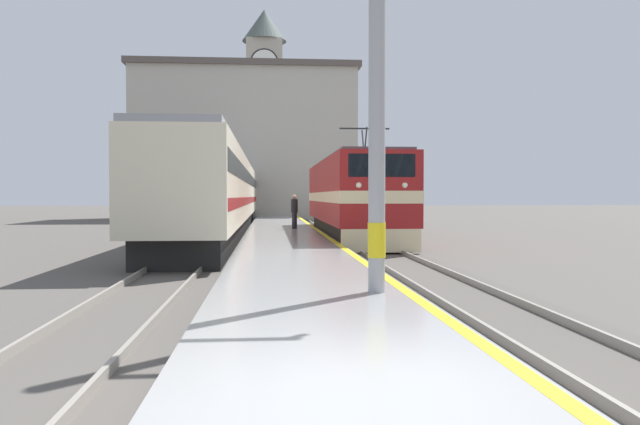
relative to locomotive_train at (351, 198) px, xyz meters
The scene contains 10 objects.
ground_plane 7.73m from the locomotive_train, 114.50° to the left, with size 200.00×200.00×0.00m, color #514C47.
platform 4.00m from the locomotive_train, 149.79° to the left, with size 3.55×140.00×0.38m.
rail_track_near 2.63m from the locomotive_train, 90.00° to the left, with size 2.84×140.00×0.16m.
rail_track_far 6.89m from the locomotive_train, 164.16° to the left, with size 2.83×140.00×0.16m.
locomotive_train is the anchor object (origin of this frame).
passenger_train 8.58m from the locomotive_train, 137.94° to the left, with size 2.92×37.35×4.09m.
catenary_mast 18.51m from the locomotive_train, 96.10° to the right, with size 2.31×0.31×7.99m.
person_on_platform 3.86m from the locomotive_train, 132.12° to the left, with size 0.34×0.34×1.73m.
clock_tower 40.28m from the locomotive_train, 96.27° to the left, with size 4.75×4.75×22.07m.
station_building 28.91m from the locomotive_train, 101.91° to the left, with size 19.71×9.66×13.43m.
Camera 1 is at (-0.76, -5.63, 2.02)m, focal length 35.00 mm.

